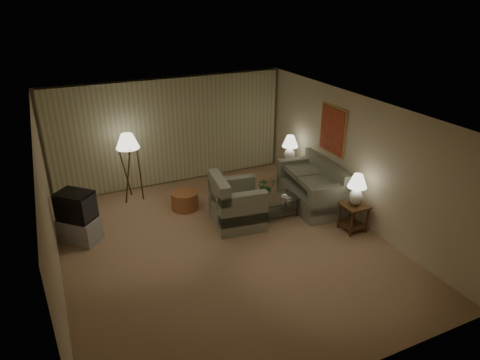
{
  "coord_description": "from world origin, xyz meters",
  "views": [
    {
      "loc": [
        -2.74,
        -6.61,
        4.65
      ],
      "look_at": [
        0.6,
        0.6,
        1.06
      ],
      "focal_mm": 32.0,
      "sensor_mm": 36.0,
      "label": 1
    }
  ],
  "objects_px": {
    "tv_cabinet": "(80,230)",
    "side_table_far": "(289,169)",
    "vase": "(266,197)",
    "armchair": "(237,205)",
    "floor_lamp": "(130,166)",
    "side_table_near": "(354,213)",
    "table_lamp_near": "(357,187)",
    "coffee_table": "(272,205)",
    "table_lamp_far": "(290,146)",
    "ottoman": "(185,200)",
    "crt_tv": "(76,206)",
    "sofa": "(311,188)"
  },
  "relations": [
    {
      "from": "side_table_near",
      "to": "coffee_table",
      "type": "xyz_separation_m",
      "value": [
        -1.24,
        1.25,
        -0.13
      ]
    },
    {
      "from": "armchair",
      "to": "ottoman",
      "type": "distance_m",
      "value": 1.42
    },
    {
      "from": "tv_cabinet",
      "to": "side_table_near",
      "type": "bearing_deg",
      "value": 23.42
    },
    {
      "from": "side_table_far",
      "to": "tv_cabinet",
      "type": "distance_m",
      "value": 5.24
    },
    {
      "from": "side_table_near",
      "to": "side_table_far",
      "type": "xyz_separation_m",
      "value": [
        -0.0,
        2.6,
        -0.02
      ]
    },
    {
      "from": "side_table_near",
      "to": "armchair",
      "type": "bearing_deg",
      "value": 148.57
    },
    {
      "from": "vase",
      "to": "ottoman",
      "type": "bearing_deg",
      "value": 142.13
    },
    {
      "from": "armchair",
      "to": "vase",
      "type": "xyz_separation_m",
      "value": [
        0.67,
        -0.01,
        0.05
      ]
    },
    {
      "from": "floor_lamp",
      "to": "armchair",
      "type": "bearing_deg",
      "value": -49.84
    },
    {
      "from": "side_table_near",
      "to": "vase",
      "type": "bearing_deg",
      "value": 138.04
    },
    {
      "from": "side_table_far",
      "to": "vase",
      "type": "relative_size",
      "value": 3.84
    },
    {
      "from": "sofa",
      "to": "table_lamp_near",
      "type": "xyz_separation_m",
      "value": [
        0.15,
        -1.35,
        0.58
      ]
    },
    {
      "from": "side_table_far",
      "to": "ottoman",
      "type": "bearing_deg",
      "value": -176.02
    },
    {
      "from": "armchair",
      "to": "tv_cabinet",
      "type": "relative_size",
      "value": 1.5
    },
    {
      "from": "floor_lamp",
      "to": "side_table_near",
      "type": "bearing_deg",
      "value": -41.25
    },
    {
      "from": "tv_cabinet",
      "to": "floor_lamp",
      "type": "height_order",
      "value": "floor_lamp"
    },
    {
      "from": "side_table_near",
      "to": "floor_lamp",
      "type": "distance_m",
      "value": 5.14
    },
    {
      "from": "tv_cabinet",
      "to": "vase",
      "type": "bearing_deg",
      "value": 33.5
    },
    {
      "from": "sofa",
      "to": "tv_cabinet",
      "type": "xyz_separation_m",
      "value": [
        -5.05,
        0.61,
        -0.17
      ]
    },
    {
      "from": "table_lamp_far",
      "to": "ottoman",
      "type": "xyz_separation_m",
      "value": [
        -2.87,
        -0.2,
        -0.8
      ]
    },
    {
      "from": "tv_cabinet",
      "to": "side_table_far",
      "type": "bearing_deg",
      "value": 51.08
    },
    {
      "from": "sofa",
      "to": "side_table_far",
      "type": "bearing_deg",
      "value": -179.85
    },
    {
      "from": "side_table_near",
      "to": "table_lamp_near",
      "type": "bearing_deg",
      "value": 165.96
    },
    {
      "from": "armchair",
      "to": "table_lamp_near",
      "type": "relative_size",
      "value": 1.96
    },
    {
      "from": "side_table_near",
      "to": "table_lamp_far",
      "type": "relative_size",
      "value": 0.86
    },
    {
      "from": "side_table_near",
      "to": "coffee_table",
      "type": "relative_size",
      "value": 0.51
    },
    {
      "from": "coffee_table",
      "to": "side_table_near",
      "type": "bearing_deg",
      "value": -45.23
    },
    {
      "from": "coffee_table",
      "to": "crt_tv",
      "type": "bearing_deg",
      "value": 169.81
    },
    {
      "from": "armchair",
      "to": "side_table_far",
      "type": "relative_size",
      "value": 2.19
    },
    {
      "from": "side_table_near",
      "to": "coffee_table",
      "type": "height_order",
      "value": "side_table_near"
    },
    {
      "from": "vase",
      "to": "armchair",
      "type": "bearing_deg",
      "value": 179.07
    },
    {
      "from": "floor_lamp",
      "to": "table_lamp_near",
      "type": "bearing_deg",
      "value": -41.25
    },
    {
      "from": "table_lamp_near",
      "to": "crt_tv",
      "type": "relative_size",
      "value": 0.83
    },
    {
      "from": "table_lamp_far",
      "to": "armchair",
      "type": "bearing_deg",
      "value": -147.02
    },
    {
      "from": "side_table_near",
      "to": "table_lamp_near",
      "type": "relative_size",
      "value": 0.89
    },
    {
      "from": "crt_tv",
      "to": "ottoman",
      "type": "xyz_separation_m",
      "value": [
        2.33,
        0.44,
        -0.58
      ]
    },
    {
      "from": "table_lamp_far",
      "to": "tv_cabinet",
      "type": "distance_m",
      "value": 5.29
    },
    {
      "from": "sofa",
      "to": "floor_lamp",
      "type": "relative_size",
      "value": 1.28
    },
    {
      "from": "coffee_table",
      "to": "side_table_far",
      "type": "bearing_deg",
      "value": 47.43
    },
    {
      "from": "table_lamp_near",
      "to": "ottoman",
      "type": "distance_m",
      "value": 3.82
    },
    {
      "from": "floor_lamp",
      "to": "vase",
      "type": "relative_size",
      "value": 10.47
    },
    {
      "from": "sofa",
      "to": "crt_tv",
      "type": "xyz_separation_m",
      "value": [
        -5.05,
        0.61,
        0.37
      ]
    },
    {
      "from": "coffee_table",
      "to": "vase",
      "type": "height_order",
      "value": "vase"
    },
    {
      "from": "side_table_far",
      "to": "tv_cabinet",
      "type": "height_order",
      "value": "side_table_far"
    },
    {
      "from": "side_table_far",
      "to": "armchair",
      "type": "bearing_deg",
      "value": -147.02
    },
    {
      "from": "ottoman",
      "to": "vase",
      "type": "height_order",
      "value": "vase"
    },
    {
      "from": "table_lamp_near",
      "to": "coffee_table",
      "type": "bearing_deg",
      "value": 134.77
    },
    {
      "from": "floor_lamp",
      "to": "table_lamp_far",
      "type": "bearing_deg",
      "value": -11.37
    },
    {
      "from": "vase",
      "to": "sofa",
      "type": "bearing_deg",
      "value": 4.61
    },
    {
      "from": "side_table_far",
      "to": "vase",
      "type": "xyz_separation_m",
      "value": [
        -1.39,
        -1.35,
        0.1
      ]
    }
  ]
}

